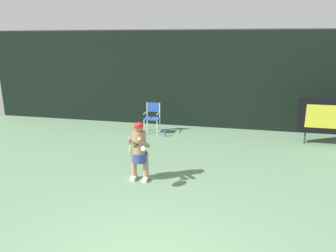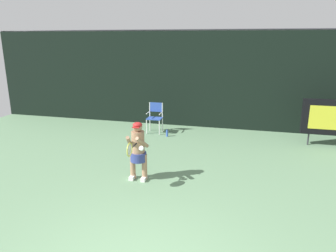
% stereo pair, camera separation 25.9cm
% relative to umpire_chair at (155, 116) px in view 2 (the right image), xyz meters
% --- Properties ---
extents(backdrop_screen, '(18.00, 0.12, 3.66)m').
position_rel_umpire_chair_xyz_m(backdrop_screen, '(1.83, 1.18, 1.19)').
color(backdrop_screen, black).
rests_on(backdrop_screen, ground).
extents(umpire_chair, '(0.52, 0.44, 1.08)m').
position_rel_umpire_chair_xyz_m(umpire_chair, '(0.00, 0.00, 0.00)').
color(umpire_chair, white).
rests_on(umpire_chair, ground).
extents(water_bottle, '(0.07, 0.07, 0.27)m').
position_rel_umpire_chair_xyz_m(water_bottle, '(0.56, -0.41, -0.50)').
color(water_bottle, blue).
rests_on(water_bottle, ground).
extents(tennis_player, '(0.53, 0.60, 1.44)m').
position_rel_umpire_chair_xyz_m(tennis_player, '(0.75, -3.94, 0.15)').
color(tennis_player, white).
rests_on(tennis_player, ground).
extents(tennis_racket, '(0.03, 0.60, 0.31)m').
position_rel_umpire_chair_xyz_m(tennis_racket, '(0.76, -4.51, 0.35)').
color(tennis_racket, black).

